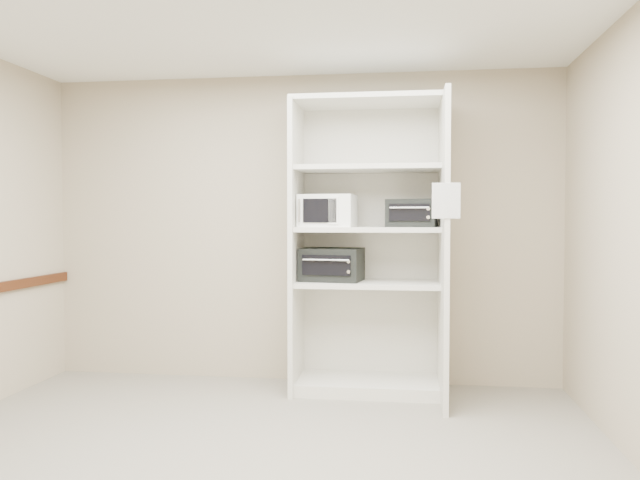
# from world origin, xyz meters

# --- Properties ---
(floor) EXTENTS (4.50, 4.00, 0.01)m
(floor) POSITION_xyz_m (0.00, 0.00, 0.00)
(floor) COLOR slate
(floor) RESTS_ON ground
(wall_back) EXTENTS (4.50, 0.02, 2.70)m
(wall_back) POSITION_xyz_m (0.00, 2.00, 1.35)
(wall_back) COLOR tan
(wall_back) RESTS_ON ground
(wall_front) EXTENTS (4.50, 0.02, 2.70)m
(wall_front) POSITION_xyz_m (0.00, -2.00, 1.35)
(wall_front) COLOR tan
(wall_front) RESTS_ON ground
(shelving_unit) EXTENTS (1.24, 0.92, 2.42)m
(shelving_unit) POSITION_xyz_m (0.67, 1.70, 1.13)
(shelving_unit) COLOR beige
(shelving_unit) RESTS_ON floor
(microwave) EXTENTS (0.47, 0.38, 0.27)m
(microwave) POSITION_xyz_m (0.29, 1.66, 1.50)
(microwave) COLOR white
(microwave) RESTS_ON shelving_unit
(toaster_oven_upper) EXTENTS (0.43, 0.35, 0.23)m
(toaster_oven_upper) POSITION_xyz_m (0.97, 1.69, 1.48)
(toaster_oven_upper) COLOR black
(toaster_oven_upper) RESTS_ON shelving_unit
(toaster_oven_lower) EXTENTS (0.53, 0.43, 0.27)m
(toaster_oven_lower) POSITION_xyz_m (0.32, 1.70, 1.06)
(toaster_oven_lower) COLOR black
(toaster_oven_lower) RESTS_ON shelving_unit
(paper_sign) EXTENTS (0.20, 0.01, 0.25)m
(paper_sign) POSITION_xyz_m (1.21, 1.07, 1.57)
(paper_sign) COLOR white
(paper_sign) RESTS_ON shelving_unit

